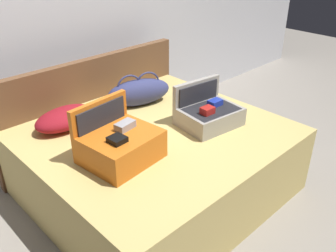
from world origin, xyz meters
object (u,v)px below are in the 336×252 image
object	(u,v)px
duffel_bag	(139,92)
hard_case_medium	(208,113)
pillow_near_headboard	(65,118)
bed	(157,162)
hard_case_large	(120,143)

from	to	relation	value
duffel_bag	hard_case_medium	bearing A→B (deg)	-76.94
duffel_bag	pillow_near_headboard	distance (m)	0.71
hard_case_medium	duffel_bag	distance (m)	0.70
bed	pillow_near_headboard	bearing A→B (deg)	129.85
hard_case_large	pillow_near_headboard	xyz separation A→B (m)	(-0.03, 0.68, -0.05)
hard_case_large	pillow_near_headboard	world-z (taller)	hard_case_large
duffel_bag	bed	bearing A→B (deg)	-115.38
bed	duffel_bag	world-z (taller)	duffel_bag
duffel_bag	pillow_near_headboard	world-z (taller)	duffel_bag
bed	hard_case_large	distance (m)	0.61
hard_case_large	hard_case_medium	xyz separation A→B (m)	(0.83, -0.08, -0.03)
bed	hard_case_medium	bearing A→B (deg)	-26.62
bed	hard_case_medium	world-z (taller)	hard_case_medium
hard_case_medium	duffel_bag	xyz separation A→B (m)	(-0.16, 0.68, 0.02)
hard_case_large	duffel_bag	bearing A→B (deg)	35.55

